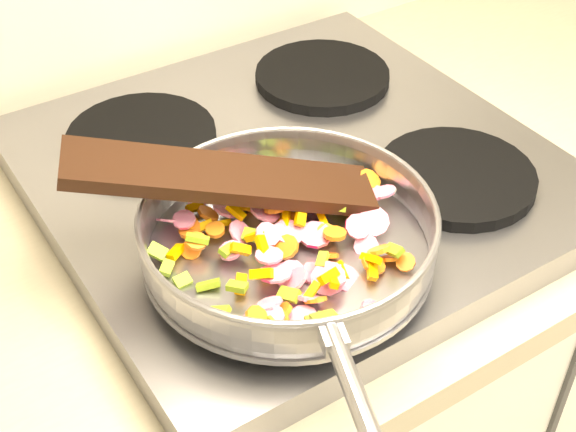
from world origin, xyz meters
TOP-DOWN VIEW (x-y plane):
  - cooktop at (-0.70, 1.67)m, footprint 0.60×0.60m
  - grate_fl at (-0.84, 1.52)m, footprint 0.19×0.19m
  - grate_fr at (-0.56, 1.52)m, footprint 0.19×0.19m
  - grate_bl at (-0.84, 1.81)m, footprint 0.19×0.19m
  - grate_br at (-0.56, 1.81)m, footprint 0.19×0.19m
  - saute_pan at (-0.81, 1.51)m, footprint 0.35×0.50m
  - vegetable_heap at (-0.81, 1.52)m, footprint 0.29×0.30m
  - wooden_spatula at (-0.84, 1.59)m, footprint 0.33×0.20m

SIDE VIEW (x-z plane):
  - cooktop at x=-0.70m, z-range 0.90..0.94m
  - grate_fl at x=-0.84m, z-range 0.94..0.96m
  - grate_fr at x=-0.56m, z-range 0.94..0.96m
  - grate_bl at x=-0.84m, z-range 0.94..0.96m
  - grate_br at x=-0.56m, z-range 0.94..0.96m
  - vegetable_heap at x=-0.81m, z-range 0.95..1.00m
  - saute_pan at x=-0.81m, z-range 0.96..1.02m
  - wooden_spatula at x=-0.84m, z-range 0.97..1.06m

